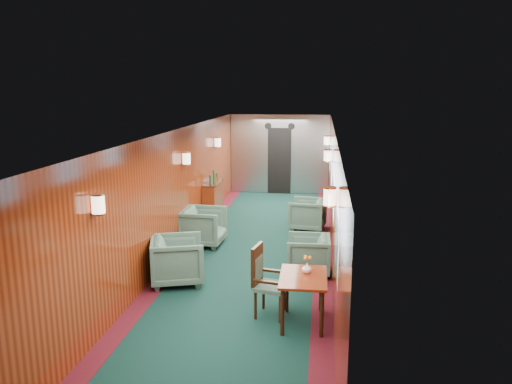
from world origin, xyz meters
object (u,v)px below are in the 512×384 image
at_px(dining_table, 303,284).
at_px(armchair_right_far, 307,214).
at_px(credenza, 213,200).
at_px(armchair_left_near, 178,260).
at_px(armchair_right_near, 308,255).
at_px(armchair_left_far, 203,227).
at_px(side_chair, 265,278).

height_order(dining_table, armchair_right_far, armchair_right_far).
xyz_separation_m(credenza, armchair_left_near, (0.30, -4.05, -0.09)).
xyz_separation_m(credenza, armchair_right_near, (2.43, -3.35, -0.14)).
bearing_deg(credenza, armchair_left_near, -85.77).
bearing_deg(armchair_left_near, credenza, -13.10).
xyz_separation_m(dining_table, credenza, (-2.42, 5.23, -0.09)).
height_order(credenza, armchair_left_far, credenza).
bearing_deg(dining_table, armchair_right_near, 88.79).
xyz_separation_m(dining_table, armchair_right_near, (0.01, 1.88, -0.23)).
relative_size(armchair_left_near, armchair_right_far, 1.09).
xyz_separation_m(armchair_left_near, armchair_left_far, (-0.06, 2.04, -0.00)).
bearing_deg(credenza, armchair_left_far, -83.11).
distance_m(dining_table, armchair_right_far, 4.65).
bearing_deg(armchair_right_near, armchair_left_far, -122.93).
bearing_deg(armchair_right_far, side_chair, 2.45).
xyz_separation_m(armchair_left_far, armchair_right_near, (2.19, -1.35, -0.05)).
bearing_deg(armchair_right_near, armchair_right_far, -179.13).
distance_m(armchair_left_near, armchair_right_near, 2.24).
bearing_deg(side_chair, dining_table, -6.97).
height_order(side_chair, armchair_right_far, side_chair).
height_order(armchair_left_far, armchair_right_far, armchair_left_far).
relative_size(dining_table, side_chair, 0.89).
height_order(dining_table, armchair_right_near, same).
distance_m(credenza, armchair_right_far, 2.40).
bearing_deg(armchair_left_near, armchair_left_far, -15.73).
relative_size(side_chair, armchair_left_near, 1.20).
height_order(dining_table, armchair_left_near, armchair_left_near).
xyz_separation_m(dining_table, armchair_left_far, (-2.18, 3.23, -0.18)).
bearing_deg(armchair_right_near, dining_table, -1.70).
bearing_deg(armchair_right_near, side_chair, -19.38).
distance_m(credenza, armchair_right_near, 4.14).
relative_size(dining_table, armchair_right_far, 1.17).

